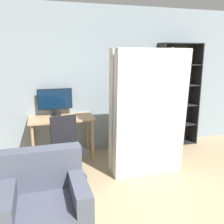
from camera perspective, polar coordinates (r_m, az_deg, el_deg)
The scene contains 8 objects.
wall_back at distance 4.82m, azimuth 0.76°, elevation 7.29°, with size 8.00×0.06×2.70m.
desk at distance 4.43m, azimuth -11.39°, elevation -2.76°, with size 1.11×0.58×0.77m.
monitor at distance 4.51m, azimuth -12.88°, elevation 2.65°, with size 0.60×0.18×0.48m.
office_chair at distance 3.81m, azimuth -10.10°, elevation -9.51°, with size 0.52×0.52×0.95m.
bookshelf at distance 5.19m, azimuth 13.59°, elevation 3.76°, with size 0.84×0.33×2.05m.
mattress_near at distance 3.75m, azimuth 8.88°, elevation -0.58°, with size 1.11×0.27×1.93m.
mattress_far at distance 3.95m, azimuth 7.43°, elevation 0.18°, with size 1.11×0.25×1.93m.
armchair at distance 2.84m, azimuth -15.08°, elevation -19.83°, with size 0.85×0.80×0.85m.
Camera 1 is at (-1.46, -1.67, 1.85)m, focal length 40.00 mm.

